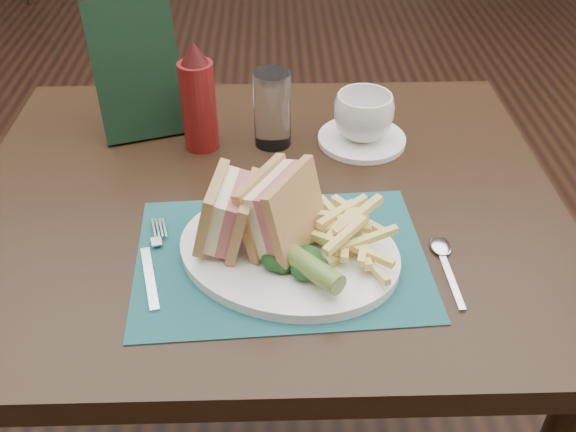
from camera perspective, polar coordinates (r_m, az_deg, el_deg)
The scene contains 16 objects.
floor at distance 1.85m, azimuth -1.60°, elevation -7.86°, with size 7.00×7.00×0.00m, color black.
table_main at distance 1.24m, azimuth -1.79°, elevation -12.25°, with size 0.90×0.75×0.75m, color black, non-canonical shape.
placemat at distance 0.86m, azimuth -0.61°, elevation -3.71°, with size 0.39×0.28×0.00m, color #184C4E.
plate at distance 0.86m, azimuth 0.05°, elevation -3.20°, with size 0.30×0.24×0.01m, color white, non-canonical shape.
sandwich_half_a at distance 0.84m, azimuth -6.81°, elevation 0.48°, with size 0.06×0.10×0.09m, color tan, non-canonical shape.
sandwich_half_b at distance 0.84m, azimuth -1.82°, elevation 1.02°, with size 0.06×0.11×0.10m, color tan, non-canonical shape.
kale_garnish at distance 0.81m, azimuth 0.10°, elevation -4.29°, with size 0.11×0.08×0.03m, color #133516, non-canonical shape.
pickle_spear at distance 0.80m, azimuth 1.42°, elevation -4.15°, with size 0.03×0.03×0.12m, color #51732B.
fries_pile at distance 0.85m, azimuth 4.68°, elevation -1.06°, with size 0.18×0.20×0.05m, color #EDDB76, non-canonical shape.
fork at distance 0.87m, azimuth -11.95°, elevation -3.85°, with size 0.03×0.17×0.01m, color silver, non-canonical shape.
spoon at distance 0.87m, azimuth 14.04°, elevation -4.44°, with size 0.03×0.15×0.01m, color silver, non-canonical shape.
saucer at distance 1.11m, azimuth 6.56°, elevation 6.79°, with size 0.15×0.15×0.01m, color white.
coffee_cup at distance 1.09m, azimuth 6.73°, elevation 8.79°, with size 0.10×0.10×0.08m, color white.
drinking_glass at distance 1.07m, azimuth -1.40°, elevation 9.48°, with size 0.06×0.06×0.13m, color silver.
ketchup_bottle at distance 1.06m, azimuth -8.01°, elevation 10.50°, with size 0.06×0.06×0.19m, color #5B100F, non-canonical shape.
check_presenter at distance 1.12m, azimuth -13.28°, elevation 12.52°, with size 0.14×0.02×0.23m, color black.
Camera 1 is at (0.02, -1.30, 1.32)m, focal length 40.00 mm.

